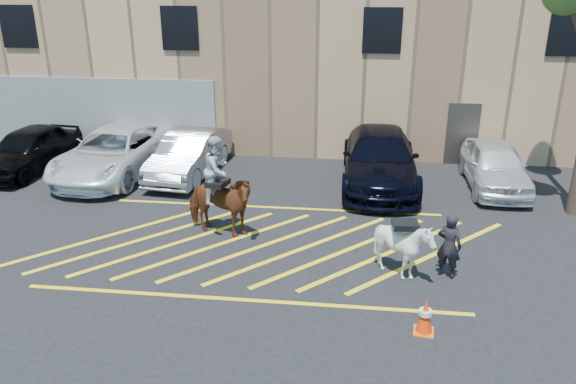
# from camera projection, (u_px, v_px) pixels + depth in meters

# --- Properties ---
(ground) EXTENTS (90.00, 90.00, 0.00)m
(ground) POSITION_uv_depth(u_px,v_px,m) (264.00, 241.00, 14.38)
(ground) COLOR black
(ground) RESTS_ON ground
(car_black_suv) EXTENTS (2.29, 4.61, 1.51)m
(car_black_suv) POSITION_uv_depth(u_px,v_px,m) (29.00, 149.00, 19.28)
(car_black_suv) COLOR black
(car_black_suv) RESTS_ON ground
(car_white_pickup) EXTENTS (3.07, 5.81, 1.56)m
(car_white_pickup) POSITION_uv_depth(u_px,v_px,m) (115.00, 152.00, 18.85)
(car_white_pickup) COLOR white
(car_white_pickup) RESTS_ON ground
(car_silver_sedan) EXTENTS (2.01, 4.60, 1.47)m
(car_silver_sedan) POSITION_uv_depth(u_px,v_px,m) (189.00, 154.00, 18.80)
(car_silver_sedan) COLOR #9599A2
(car_silver_sedan) RESTS_ON ground
(car_blue_suv) EXTENTS (2.37, 5.78, 1.67)m
(car_blue_suv) POSITION_uv_depth(u_px,v_px,m) (379.00, 158.00, 18.06)
(car_blue_suv) COLOR black
(car_blue_suv) RESTS_ON ground
(car_white_suv) EXTENTS (1.77, 4.30, 1.46)m
(car_white_suv) POSITION_uv_depth(u_px,v_px,m) (495.00, 165.00, 17.73)
(car_white_suv) COLOR white
(car_white_suv) RESTS_ON ground
(handler) EXTENTS (0.66, 0.57, 1.52)m
(handler) POSITION_uv_depth(u_px,v_px,m) (449.00, 246.00, 12.46)
(handler) COLOR black
(handler) RESTS_ON ground
(warehouse) EXTENTS (32.42, 10.20, 7.30)m
(warehouse) POSITION_uv_depth(u_px,v_px,m) (306.00, 41.00, 24.13)
(warehouse) COLOR tan
(warehouse) RESTS_ON ground
(hatching_zone) EXTENTS (12.60, 5.12, 0.01)m
(hatching_zone) POSITION_uv_depth(u_px,v_px,m) (262.00, 246.00, 14.10)
(hatching_zone) COLOR yellow
(hatching_zone) RESTS_ON ground
(mounted_bay) EXTENTS (2.19, 1.41, 2.67)m
(mounted_bay) POSITION_uv_depth(u_px,v_px,m) (219.00, 196.00, 14.35)
(mounted_bay) COLOR maroon
(mounted_bay) RESTS_ON ground
(saddled_white) EXTENTS (1.27, 1.40, 1.44)m
(saddled_white) POSITION_uv_depth(u_px,v_px,m) (403.00, 247.00, 12.45)
(saddled_white) COLOR silver
(saddled_white) RESTS_ON ground
(traffic_cone) EXTENTS (0.43, 0.43, 0.73)m
(traffic_cone) POSITION_uv_depth(u_px,v_px,m) (425.00, 316.00, 10.61)
(traffic_cone) COLOR orange
(traffic_cone) RESTS_ON ground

